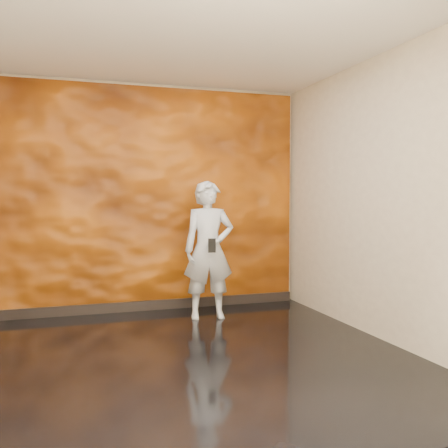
# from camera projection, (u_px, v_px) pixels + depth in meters

# --- Properties ---
(room) EXTENTS (4.02, 4.02, 2.81)m
(room) POSITION_uv_depth(u_px,v_px,m) (181.00, 197.00, 4.29)
(room) COLOR black
(room) RESTS_ON ground
(feature_wall) EXTENTS (3.90, 0.06, 2.75)m
(feature_wall) POSITION_uv_depth(u_px,v_px,m) (145.00, 199.00, 6.15)
(feature_wall) COLOR #C85E0A
(feature_wall) RESTS_ON ground
(baseboard) EXTENTS (3.90, 0.04, 0.12)m
(baseboard) POSITION_uv_depth(u_px,v_px,m) (146.00, 305.00, 6.18)
(baseboard) COLOR black
(baseboard) RESTS_ON ground
(man) EXTENTS (0.62, 0.45, 1.59)m
(man) POSITION_uv_depth(u_px,v_px,m) (209.00, 250.00, 5.77)
(man) COLOR #99A0A9
(man) RESTS_ON ground
(phone) EXTENTS (0.09, 0.03, 0.16)m
(phone) POSITION_uv_depth(u_px,v_px,m) (212.00, 246.00, 5.54)
(phone) COLOR black
(phone) RESTS_ON man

